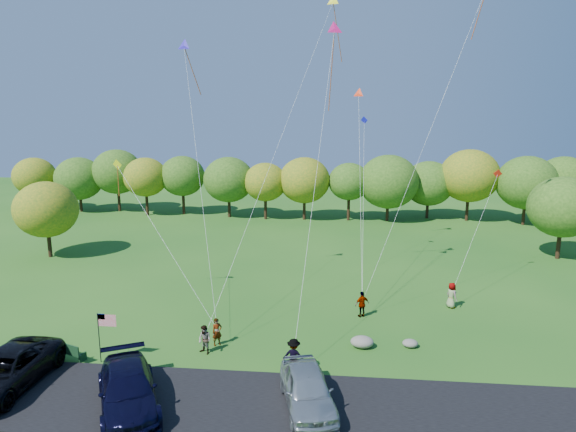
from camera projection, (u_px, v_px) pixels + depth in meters
name	position (u px, v px, depth m)	size (l,w,h in m)	color
ground	(257.00, 363.00, 27.32)	(140.00, 140.00, 0.00)	#205518
asphalt_lane	(243.00, 405.00, 23.42)	(44.00, 6.00, 0.06)	black
treeline	(319.00, 181.00, 61.68)	(75.01, 27.79, 8.09)	#342213
minivan_dark	(5.00, 370.00, 24.66)	(2.96, 6.43, 1.79)	black
minivan_navy	(128.00, 390.00, 22.97)	(2.48, 6.09, 1.77)	black
minivan_silver	(307.00, 389.00, 23.00)	(2.10, 5.23, 1.78)	#A5ACAF
flyer_a	(217.00, 332.00, 29.26)	(0.59, 0.38, 1.61)	#4C4C59
flyer_b	(205.00, 340.00, 28.23)	(0.79, 0.62, 1.63)	#4C4C59
flyer_c	(294.00, 356.00, 26.16)	(1.19, 0.68, 1.84)	#4C4C59
flyer_d	(362.00, 304.00, 33.24)	(1.01, 0.42, 1.73)	#4C4C59
flyer_e	(452.00, 295.00, 34.80)	(0.86, 0.56, 1.76)	#4C4C59
park_bench	(67.00, 351.00, 27.40)	(1.86, 0.97, 1.06)	#13351A
trash_barrel	(38.00, 351.00, 27.74)	(0.57, 0.57, 0.85)	#0C40B6
flag_assembly	(104.00, 325.00, 26.99)	(1.03, 0.67, 2.78)	black
boulder_near	(362.00, 342.00, 29.06)	(1.32, 1.03, 0.66)	#9E958A
boulder_far	(410.00, 343.00, 29.11)	(0.88, 0.73, 0.46)	slate
kites_aloft	(346.00, 34.00, 36.03)	(27.05, 11.79, 14.03)	#CE1668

